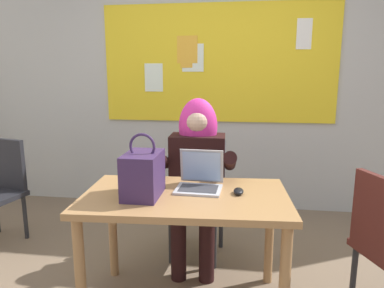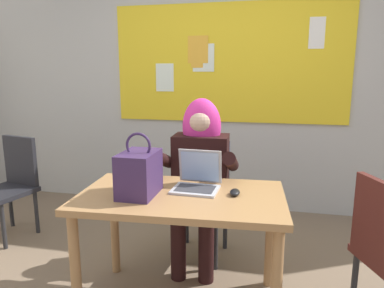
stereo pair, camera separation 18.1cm
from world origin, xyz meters
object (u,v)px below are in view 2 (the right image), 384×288
object	(u,v)px
laptop	(197,180)
chair_spare_by_window	(12,181)
computer_mouse	(235,192)
chair_at_desk	(203,191)
person_costumed	(199,167)
desk_main	(181,210)
handbag	(139,173)

from	to	relation	value
laptop	chair_spare_by_window	xyz separation A→B (m)	(-1.82, 0.54, -0.30)
laptop	computer_mouse	bearing A→B (deg)	-14.94
chair_at_desk	person_costumed	bearing A→B (deg)	3.03
person_costumed	laptop	bearing A→B (deg)	7.51
desk_main	handbag	size ratio (longest dim) A/B	3.36
chair_spare_by_window	laptop	bearing A→B (deg)	85.93
handbag	chair_spare_by_window	xyz separation A→B (m)	(-1.50, 0.73, -0.38)
chair_at_desk	laptop	xyz separation A→B (m)	(0.07, -0.59, 0.27)
person_costumed	computer_mouse	xyz separation A→B (m)	(0.32, -0.54, 0.01)
handbag	computer_mouse	bearing A→B (deg)	11.52
laptop	handbag	xyz separation A→B (m)	(-0.31, -0.19, 0.08)
person_costumed	desk_main	bearing A→B (deg)	-1.48
person_costumed	laptop	size ratio (longest dim) A/B	4.38
handbag	chair_at_desk	bearing A→B (deg)	73.08
laptop	chair_spare_by_window	size ratio (longest dim) A/B	0.32
chair_spare_by_window	person_costumed	bearing A→B (deg)	100.03
laptop	computer_mouse	world-z (taller)	laptop
person_costumed	handbag	size ratio (longest dim) A/B	3.35
laptop	computer_mouse	size ratio (longest dim) A/B	2.78
handbag	chair_spare_by_window	bearing A→B (deg)	154.09
desk_main	person_costumed	distance (m)	0.60
desk_main	computer_mouse	world-z (taller)	computer_mouse
chair_at_desk	desk_main	bearing A→B (deg)	5.20
chair_at_desk	chair_spare_by_window	size ratio (longest dim) A/B	1.03
computer_mouse	handbag	bearing A→B (deg)	-169.31
desk_main	handbag	xyz separation A→B (m)	(-0.24, -0.06, 0.24)
desk_main	computer_mouse	bearing A→B (deg)	8.72
person_costumed	computer_mouse	world-z (taller)	person_costumed
chair_at_desk	laptop	size ratio (longest dim) A/B	3.17
desk_main	chair_at_desk	size ratio (longest dim) A/B	1.38
laptop	handbag	world-z (taller)	handbag
computer_mouse	person_costumed	bearing A→B (deg)	120.02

